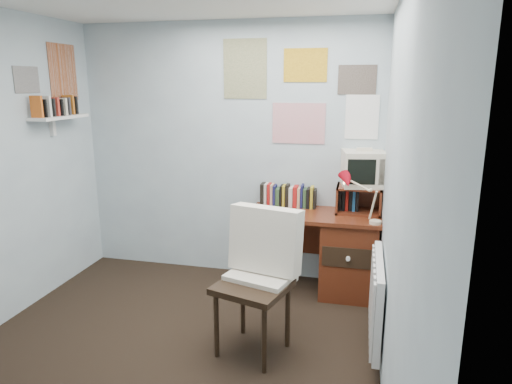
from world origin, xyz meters
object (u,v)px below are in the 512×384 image
(desk, at_px, (342,252))
(desk_lamp, at_px, (377,203))
(desk_chair, at_px, (253,287))
(crt_tv, at_px, (363,167))
(tv_riser, at_px, (359,199))
(radiator, at_px, (377,299))
(wall_shelf, at_px, (59,117))

(desk, relative_size, desk_lamp, 3.25)
(desk, bearing_deg, desk_chair, -117.16)
(desk, xyz_separation_m, crt_tv, (0.15, 0.13, 0.78))
(tv_riser, relative_size, crt_tv, 1.09)
(desk, distance_m, tv_riser, 0.51)
(desk_chair, height_order, crt_tv, crt_tv)
(desk_lamp, bearing_deg, crt_tv, 119.92)
(desk_chair, relative_size, radiator, 1.28)
(radiator, bearing_deg, desk, 107.24)
(desk_lamp, xyz_separation_m, tv_riser, (-0.15, 0.32, -0.06))
(desk, height_order, desk_chair, desk_chair)
(tv_riser, bearing_deg, desk, -137.04)
(desk_lamp, height_order, crt_tv, crt_tv)
(tv_riser, xyz_separation_m, crt_tv, (0.03, 0.02, 0.30))
(tv_riser, distance_m, crt_tv, 0.30)
(desk_lamp, height_order, wall_shelf, wall_shelf)
(desk_lamp, relative_size, radiator, 0.46)
(desk, relative_size, radiator, 1.50)
(desk, bearing_deg, crt_tv, 41.84)
(crt_tv, height_order, wall_shelf, wall_shelf)
(radiator, xyz_separation_m, wall_shelf, (-2.86, 0.55, 1.20))
(desk_chair, relative_size, wall_shelf, 1.65)
(crt_tv, bearing_deg, wall_shelf, -179.14)
(desk_lamp, relative_size, tv_riser, 0.92)
(desk_chair, bearing_deg, crt_tv, 76.17)
(crt_tv, bearing_deg, desk, -147.94)
(desk, bearing_deg, tv_riser, 42.96)
(desk, xyz_separation_m, desk_chair, (-0.58, -1.13, 0.11))
(desk, relative_size, tv_riser, 3.00)
(crt_tv, xyz_separation_m, radiator, (0.14, -1.06, -0.76))
(radiator, relative_size, wall_shelf, 1.29)
(desk_lamp, bearing_deg, radiator, -78.51)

